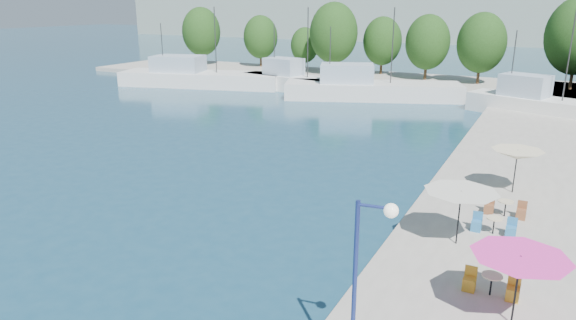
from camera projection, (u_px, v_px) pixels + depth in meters
The scene contains 20 objects.
quay_far at pixel (389, 82), 67.70m from camera, with size 90.00×16.00×0.60m, color gray.
hill_west at pixel (410, 11), 154.10m from camera, with size 180.00×40.00×16.00m, color gray.
trawler_01 at pixel (198, 78), 65.75m from camera, with size 21.41×10.48×10.20m.
trawler_02 at pixel (295, 82), 62.22m from camera, with size 15.30×6.90×10.20m.
trawler_03 at pixel (368, 89), 56.93m from camera, with size 19.68×11.49×10.20m.
trawler_04 at pixel (541, 106), 47.56m from camera, with size 14.28×7.98×10.20m.
tree_01 at pixel (201, 32), 82.50m from camera, with size 6.15×6.15×9.10m.
tree_02 at pixel (261, 37), 80.23m from camera, with size 5.33×5.33×7.89m.
tree_03 at pixel (305, 45), 76.98m from camera, with size 4.21×4.21×6.24m.
tree_04 at pixel (334, 33), 71.03m from camera, with size 6.66×6.66×9.85m.
tree_05 at pixel (382, 41), 71.43m from camera, with size 5.35×5.35×7.92m.
tree_06 at pixel (428, 42), 65.89m from camera, with size 5.63×5.63×8.33m.
tree_07 at pixel (482, 43), 62.37m from camera, with size 5.84×5.84×8.65m.
umbrella_pink at pixel (520, 264), 15.40m from camera, with size 2.97×2.97×2.33m.
umbrella_white at pixel (461, 197), 20.74m from camera, with size 3.01×3.01×2.32m.
umbrella_cream at pixel (517, 155), 26.52m from camera, with size 2.63×2.63×2.33m.
cafe_table_01 at pixel (491, 287), 17.48m from camera, with size 1.82×0.70×0.76m.
cafe_table_02 at pixel (493, 228), 22.15m from camera, with size 1.82×0.70×0.76m.
cafe_table_03 at pixel (505, 210), 23.99m from camera, with size 1.82×0.70×0.76m.
street_lamp at pixel (368, 259), 12.72m from camera, with size 1.03×0.36×5.03m.
Camera 1 is at (11.41, 0.71, 10.15)m, focal length 32.00 mm.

